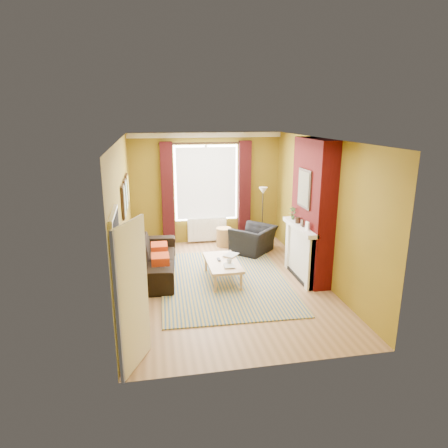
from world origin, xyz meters
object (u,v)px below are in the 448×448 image
(armchair, at_px, (253,240))
(coffee_table, at_px, (223,263))
(sofa, at_px, (152,258))
(floor_lamp, at_px, (263,200))
(wicker_stool, at_px, (224,237))

(armchair, height_order, coffee_table, armchair)
(sofa, bearing_deg, armchair, -65.05)
(coffee_table, bearing_deg, floor_lamp, 53.98)
(armchair, distance_m, coffee_table, 1.85)
(armchair, xyz_separation_m, coffee_table, (-1.04, -1.54, 0.05))
(sofa, relative_size, armchair, 2.40)
(armchair, bearing_deg, floor_lamp, -173.99)
(coffee_table, xyz_separation_m, floor_lamp, (1.37, 1.97, 0.82))
(armchair, relative_size, wicker_stool, 2.09)
(armchair, bearing_deg, wicker_stool, -91.32)
(armchair, distance_m, wicker_stool, 0.87)
(armchair, distance_m, floor_lamp, 1.03)
(coffee_table, distance_m, wicker_stool, 2.20)
(sofa, bearing_deg, floor_lamp, -59.67)
(wicker_stool, height_order, floor_lamp, floor_lamp)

